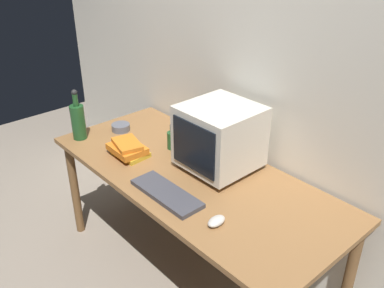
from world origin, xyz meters
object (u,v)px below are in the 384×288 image
Objects in this scene: crt_monitor at (219,137)px; book_stack at (128,149)px; bottle_tall at (78,120)px; cd_spindle at (120,127)px; keyboard at (166,193)px; bottle_short at (172,139)px; computer_mouse at (216,221)px.

crt_monitor is 0.56m from book_stack.
bottle_tall is (-0.85, -0.40, -0.07)m from crt_monitor.
keyboard is at bearing -16.84° from cd_spindle.
bottle_short is at bearing 35.39° from bottle_tall.
book_stack is (-0.10, -0.25, -0.02)m from bottle_short.
cd_spindle is at bearing 154.69° from book_stack.
keyboard is 0.48m from book_stack.
cd_spindle is at bearing -168.93° from crt_monitor.
cd_spindle is (-0.42, -0.10, -0.04)m from bottle_short.
crt_monitor is at bearing 11.07° from cd_spindle.
bottle_short is at bearing 68.05° from book_stack.
cd_spindle is (0.08, 0.25, -0.10)m from bottle_tall.
book_stack is at bearing -25.31° from cd_spindle.
book_stack is at bearing 14.53° from bottle_tall.
crt_monitor is 0.94m from bottle_tall.
bottle_short reaches higher than computer_mouse.
cd_spindle is (-1.12, 0.21, 0.00)m from computer_mouse.
computer_mouse is 0.83× the size of cd_spindle.
computer_mouse is at bearing -4.34° from book_stack.
cd_spindle is (-0.32, 0.15, -0.02)m from book_stack.
keyboard is (0.02, -0.39, -0.18)m from crt_monitor.
bottle_short is (-0.35, -0.05, -0.13)m from crt_monitor.
keyboard is 1.28× the size of bottle_tall.
keyboard is 2.53× the size of bottle_short.
computer_mouse is 1.21m from bottle_tall.
keyboard is 0.50m from bottle_short.
crt_monitor is 0.80m from cd_spindle.
bottle_tall is 1.98× the size of bottle_short.
computer_mouse is 0.81m from book_stack.
cd_spindle is at bearing 72.66° from bottle_tall.
bottle_short is at bearing 13.51° from cd_spindle.
computer_mouse is 0.44× the size of book_stack.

